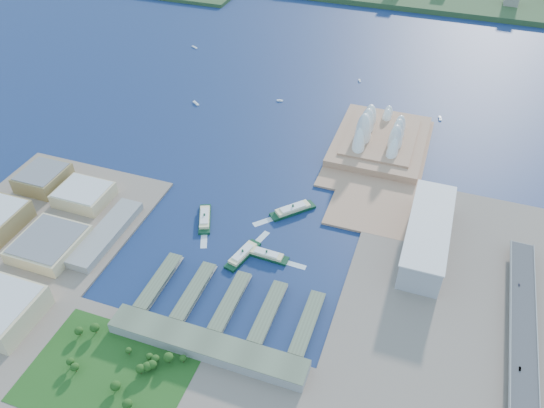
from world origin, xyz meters
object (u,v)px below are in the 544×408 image
at_px(toaster_building, 427,235).
at_px(opera_house, 382,127).
at_px(car_c, 519,285).
at_px(ferry_b, 293,208).
at_px(ferry_d, 267,254).
at_px(car_b, 520,369).
at_px(ferry_c, 243,253).
at_px(ferry_a, 205,217).

bearing_deg(toaster_building, opera_house, 114.23).
bearing_deg(car_c, opera_house, 128.56).
height_order(ferry_b, ferry_d, ferry_b).
xyz_separation_m(ferry_d, car_b, (270.66, -71.29, 10.69)).
xyz_separation_m(ferry_c, car_b, (296.79, -62.63, 10.43)).
relative_size(ferry_b, car_b, 13.51).
bearing_deg(toaster_building, car_b, -55.42).
bearing_deg(ferry_c, car_b, -177.34).
distance_m(ferry_d, car_b, 280.10).
relative_size(ferry_b, ferry_d, 1.16).
bearing_deg(car_b, toaster_building, 124.58).
height_order(toaster_building, ferry_b, toaster_building).
height_order(ferry_b, ferry_c, ferry_b).
bearing_deg(opera_house, toaster_building, -65.77).
relative_size(opera_house, ferry_b, 3.00).
bearing_deg(ferry_c, toaster_building, -142.24).
bearing_deg(opera_house, car_b, -61.14).
bearing_deg(ferry_a, toaster_building, -14.36).
xyz_separation_m(toaster_building, ferry_c, (-195.79, -83.87, -15.35)).
bearing_deg(car_b, ferry_b, 149.43).
bearing_deg(ferry_b, toaster_building, 39.47).
bearing_deg(car_c, ferry_b, 169.26).
bearing_deg(ferry_d, toaster_building, -63.66).
bearing_deg(opera_house, ferry_c, -110.44).
bearing_deg(ferry_d, car_c, -80.07).
relative_size(toaster_building, ferry_c, 2.84).
relative_size(ferry_c, ferry_d, 1.05).
relative_size(ferry_a, car_c, 13.51).
relative_size(ferry_a, ferry_b, 0.91).
distance_m(toaster_building, ferry_c, 213.55).
relative_size(toaster_building, car_c, 38.54).
height_order(opera_house, ferry_b, opera_house).
distance_m(toaster_building, ferry_b, 166.61).
bearing_deg(ferry_b, ferry_d, -49.45).
bearing_deg(ferry_a, ferry_b, 4.62).
xyz_separation_m(ferry_b, car_b, (266.58, -157.48, 9.91)).
relative_size(toaster_building, car_b, 34.90).
distance_m(toaster_building, car_b, 178.02).
distance_m(ferry_a, ferry_b, 111.36).
xyz_separation_m(ferry_a, ferry_c, (68.31, -42.95, 0.01)).
relative_size(opera_house, ferry_a, 3.31).
bearing_deg(ferry_d, car_b, -102.33).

